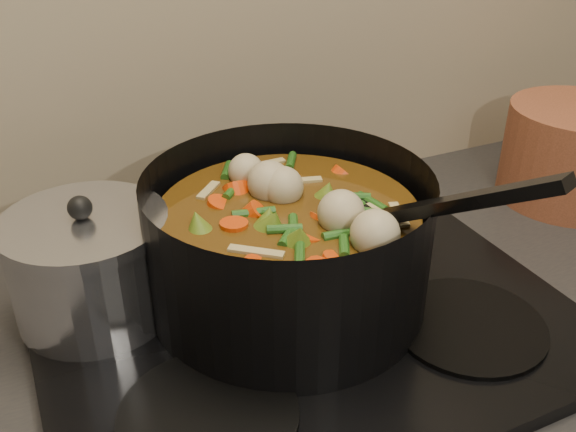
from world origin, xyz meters
name	(u,v)px	position (x,y,z in m)	size (l,w,h in m)	color
stovetop	(297,307)	(0.00, 1.93, 0.92)	(0.62, 0.54, 0.03)	black
stockpot	(289,245)	(-0.01, 1.94, 1.01)	(0.38, 0.44, 0.25)	black
saucepan	(90,266)	(-0.23, 2.02, 0.99)	(0.19, 0.19, 0.16)	silver
terracotta_crock	(573,153)	(0.54, 2.02, 0.99)	(0.22, 0.22, 0.16)	#964D31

